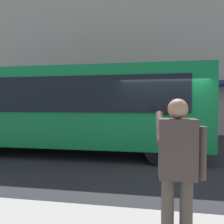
% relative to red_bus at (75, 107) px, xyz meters
% --- Properties ---
extents(ground_plane, '(60.00, 60.00, 0.00)m').
position_rel_red_bus_xyz_m(ground_plane, '(-3.07, 0.63, -1.68)').
color(ground_plane, '#232326').
extents(building_facade_far, '(28.00, 1.55, 12.00)m').
position_rel_red_bus_xyz_m(building_facade_far, '(-3.09, -6.17, 4.30)').
color(building_facade_far, '#A89E8E').
rests_on(building_facade_far, ground_plane).
extents(red_bus, '(9.05, 2.54, 3.08)m').
position_rel_red_bus_xyz_m(red_bus, '(0.00, 0.00, 0.00)').
color(red_bus, '#0F7238').
rests_on(red_bus, ground_plane).
extents(pedestrian_photographer, '(0.53, 0.52, 1.70)m').
position_rel_red_bus_xyz_m(pedestrian_photographer, '(-2.95, 5.02, -0.54)').
color(pedestrian_photographer, '#4C4238').
rests_on(pedestrian_photographer, sidewalk_curb).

